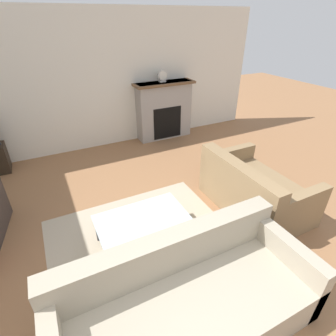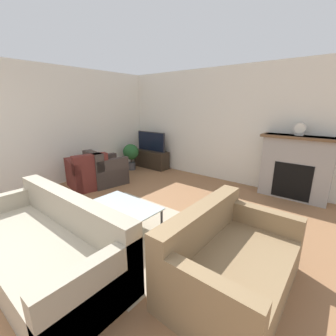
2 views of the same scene
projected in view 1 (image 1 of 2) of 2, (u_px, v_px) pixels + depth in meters
wall_back at (72, 85)px, 5.07m from camera, size 8.36×0.06×2.70m
area_rug at (143, 240)px, 3.38m from camera, size 2.30×1.93×0.00m
fireplace at (164, 109)px, 5.98m from camera, size 1.36×0.41×1.27m
couch_sectional at (186, 304)px, 2.34m from camera, size 2.29×0.98×0.82m
couch_loveseat at (253, 191)px, 3.84m from camera, size 0.98×1.52×0.82m
coffee_table at (143, 222)px, 3.15m from camera, size 1.10×0.73×0.39m
mantel_clock at (163, 76)px, 5.60m from camera, size 0.21×0.07×0.24m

